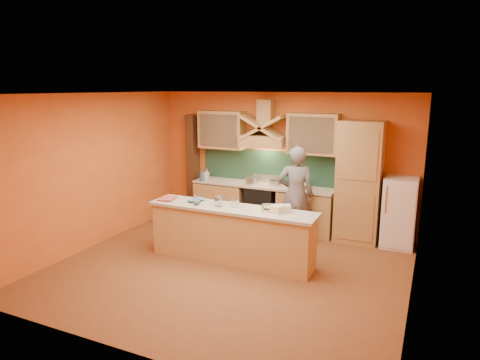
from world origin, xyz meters
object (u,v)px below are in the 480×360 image
at_px(person, 296,195).
at_px(kitchen_scale, 235,204).
at_px(fridge, 399,212).
at_px(stove, 262,206).
at_px(mixing_bowl, 269,208).

bearing_deg(person, kitchen_scale, 46.60).
distance_m(fridge, person, 1.91).
relative_size(stove, mixing_bowl, 3.24).
relative_size(person, kitchen_scale, 14.44).
xyz_separation_m(fridge, kitchen_scale, (-2.46, -1.85, 0.35)).
height_order(stove, kitchen_scale, kitchen_scale).
distance_m(stove, person, 1.16).
bearing_deg(person, fridge, -178.97).
xyz_separation_m(person, mixing_bowl, (-0.07, -1.20, 0.06)).
bearing_deg(mixing_bowl, kitchen_scale, -172.17).
relative_size(fridge, person, 0.70).
bearing_deg(fridge, mixing_bowl, -136.75).
bearing_deg(person, stove, -48.80).
distance_m(person, mixing_bowl, 1.20).
xyz_separation_m(stove, kitchen_scale, (0.24, -1.85, 0.55)).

